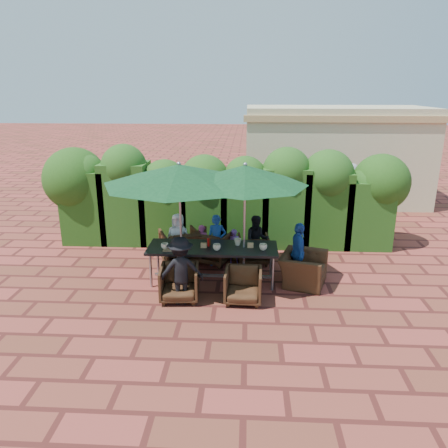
# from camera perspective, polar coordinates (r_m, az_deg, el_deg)

# --- Properties ---
(ground) EXTENTS (80.00, 80.00, 0.00)m
(ground) POSITION_cam_1_polar(r_m,az_deg,el_deg) (9.10, -0.67, -7.41)
(ground) COLOR maroon
(ground) RESTS_ON ground
(dining_table) EXTENTS (2.61, 0.90, 0.75)m
(dining_table) POSITION_cam_1_polar(r_m,az_deg,el_deg) (8.82, -1.50, -3.44)
(dining_table) COLOR black
(dining_table) RESTS_ON ground
(umbrella_left) EXTENTS (2.99, 2.99, 2.46)m
(umbrella_left) POSITION_cam_1_polar(r_m,az_deg,el_deg) (8.51, -5.88, 6.47)
(umbrella_left) COLOR gray
(umbrella_left) RESTS_ON ground
(umbrella_right) EXTENTS (2.45, 2.45, 2.46)m
(umbrella_right) POSITION_cam_1_polar(r_m,az_deg,el_deg) (8.40, 2.77, 6.37)
(umbrella_right) COLOR gray
(umbrella_right) RESTS_ON ground
(chair_far_left) EXTENTS (1.04, 1.01, 0.83)m
(chair_far_left) POSITION_cam_1_polar(r_m,az_deg,el_deg) (9.93, -5.78, -2.71)
(chair_far_left) COLOR black
(chair_far_left) RESTS_ON ground
(chair_far_mid) EXTENTS (0.98, 0.96, 0.80)m
(chair_far_mid) POSITION_cam_1_polar(r_m,az_deg,el_deg) (9.91, -1.47, -2.76)
(chair_far_mid) COLOR black
(chair_far_mid) RESTS_ON ground
(chair_far_right) EXTENTS (0.73, 0.69, 0.70)m
(chair_far_right) POSITION_cam_1_polar(r_m,az_deg,el_deg) (9.91, 3.87, -3.11)
(chair_far_right) COLOR black
(chair_far_right) RESTS_ON ground
(chair_near_left) EXTENTS (0.75, 0.71, 0.72)m
(chair_near_left) POSITION_cam_1_polar(r_m,az_deg,el_deg) (8.25, -5.85, -7.45)
(chair_near_left) COLOR black
(chair_near_left) RESTS_ON ground
(chair_near_right) EXTENTS (0.70, 0.66, 0.70)m
(chair_near_right) POSITION_cam_1_polar(r_m,az_deg,el_deg) (8.14, 2.52, -7.83)
(chair_near_right) COLOR black
(chair_near_right) RESTS_ON ground
(chair_end_right) EXTENTS (0.89, 1.11, 0.84)m
(chair_end_right) POSITION_cam_1_polar(r_m,az_deg,el_deg) (8.96, 10.32, -5.15)
(chair_end_right) COLOR black
(chair_end_right) RESTS_ON ground
(adult_far_left) EXTENTS (0.59, 0.39, 1.13)m
(adult_far_left) POSITION_cam_1_polar(r_m,az_deg,el_deg) (9.93, -5.99, -1.81)
(adult_far_left) COLOR white
(adult_far_left) RESTS_ON ground
(adult_far_mid) EXTENTS (0.42, 0.35, 1.16)m
(adult_far_mid) POSITION_cam_1_polar(r_m,az_deg,el_deg) (9.67, -0.95, -2.17)
(adult_far_mid) COLOR #1C4699
(adult_far_mid) RESTS_ON ground
(adult_far_right) EXTENTS (0.57, 0.37, 1.13)m
(adult_far_right) POSITION_cam_1_polar(r_m,az_deg,el_deg) (9.73, 4.33, -2.15)
(adult_far_right) COLOR black
(adult_far_right) RESTS_ON ground
(adult_near_left) EXTENTS (0.88, 0.54, 1.28)m
(adult_near_left) POSITION_cam_1_polar(r_m,az_deg,el_deg) (8.01, -5.68, -6.05)
(adult_near_left) COLOR black
(adult_near_left) RESTS_ON ground
(adult_end_right) EXTENTS (0.43, 0.76, 1.25)m
(adult_end_right) POSITION_cam_1_polar(r_m,az_deg,el_deg) (8.97, 9.67, -3.71)
(adult_end_right) COLOR #1C4699
(adult_end_right) RESTS_ON ground
(child_left) EXTENTS (0.32, 0.27, 0.87)m
(child_left) POSITION_cam_1_polar(r_m,az_deg,el_deg) (9.88, -2.87, -2.61)
(child_left) COLOR #DD4E98
(child_left) RESTS_ON ground
(child_right) EXTENTS (0.33, 0.29, 0.79)m
(child_right) POSITION_cam_1_polar(r_m,az_deg,el_deg) (9.83, 1.38, -2.95)
(child_right) COLOR purple
(child_right) RESTS_ON ground
(pedestrian_a) EXTENTS (1.69, 1.27, 1.72)m
(pedestrian_a) POSITION_cam_1_polar(r_m,az_deg,el_deg) (12.69, 6.74, 3.84)
(pedestrian_a) COLOR #268E41
(pedestrian_a) RESTS_ON ground
(pedestrian_b) EXTENTS (0.87, 0.66, 1.60)m
(pedestrian_b) POSITION_cam_1_polar(r_m,az_deg,el_deg) (13.24, 11.52, 3.90)
(pedestrian_b) COLOR #DD4E98
(pedestrian_b) RESTS_ON ground
(pedestrian_c) EXTENTS (1.23, 0.86, 1.75)m
(pedestrian_c) POSITION_cam_1_polar(r_m,az_deg,el_deg) (13.19, 15.96, 3.86)
(pedestrian_c) COLOR gray
(pedestrian_c) RESTS_ON ground
(cup_a) EXTENTS (0.15, 0.15, 0.12)m
(cup_a) POSITION_cam_1_polar(r_m,az_deg,el_deg) (8.74, -7.74, -2.88)
(cup_a) COLOR beige
(cup_a) RESTS_ON dining_table
(cup_b) EXTENTS (0.15, 0.15, 0.14)m
(cup_b) POSITION_cam_1_polar(r_m,az_deg,el_deg) (8.90, -5.66, -2.36)
(cup_b) COLOR beige
(cup_b) RESTS_ON dining_table
(cup_c) EXTENTS (0.16, 0.16, 0.12)m
(cup_c) POSITION_cam_1_polar(r_m,az_deg,el_deg) (8.60, -0.96, -3.04)
(cup_c) COLOR beige
(cup_c) RESTS_ON dining_table
(cup_d) EXTENTS (0.15, 0.15, 0.14)m
(cup_d) POSITION_cam_1_polar(r_m,az_deg,el_deg) (8.87, 1.79, -2.35)
(cup_d) COLOR beige
(cup_d) RESTS_ON dining_table
(cup_e) EXTENTS (0.16, 0.16, 0.13)m
(cup_e) POSITION_cam_1_polar(r_m,az_deg,el_deg) (8.64, 5.13, -3.01)
(cup_e) COLOR beige
(cup_e) RESTS_ON dining_table
(ketchup_bottle) EXTENTS (0.04, 0.04, 0.17)m
(ketchup_bottle) POSITION_cam_1_polar(r_m,az_deg,el_deg) (8.80, -2.06, -2.41)
(ketchup_bottle) COLOR #B20C0A
(ketchup_bottle) RESTS_ON dining_table
(sauce_bottle) EXTENTS (0.04, 0.04, 0.17)m
(sauce_bottle) POSITION_cam_1_polar(r_m,az_deg,el_deg) (8.88, -1.87, -2.22)
(sauce_bottle) COLOR #4C230C
(sauce_bottle) RESTS_ON dining_table
(serving_tray) EXTENTS (0.35, 0.25, 0.02)m
(serving_tray) POSITION_cam_1_polar(r_m,az_deg,el_deg) (8.70, -6.74, -3.29)
(serving_tray) COLOR #9A704A
(serving_tray) RESTS_ON dining_table
(number_block_left) EXTENTS (0.12, 0.06, 0.10)m
(number_block_left) POSITION_cam_1_polar(r_m,az_deg,el_deg) (8.74, -2.66, -2.79)
(number_block_left) COLOR tan
(number_block_left) RESTS_ON dining_table
(number_block_right) EXTENTS (0.12, 0.06, 0.10)m
(number_block_right) POSITION_cam_1_polar(r_m,az_deg,el_deg) (8.75, 3.47, -2.78)
(number_block_right) COLOR tan
(number_block_right) RESTS_ON dining_table
(hedge_wall) EXTENTS (9.10, 1.60, 2.51)m
(hedge_wall) POSITION_cam_1_polar(r_m,az_deg,el_deg) (10.87, -0.72, 4.18)
(hedge_wall) COLOR #18330E
(hedge_wall) RESTS_ON ground
(building) EXTENTS (6.20, 3.08, 3.20)m
(building) POSITION_cam_1_polar(r_m,az_deg,el_deg) (15.66, 14.13, 8.80)
(building) COLOR beige
(building) RESTS_ON ground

